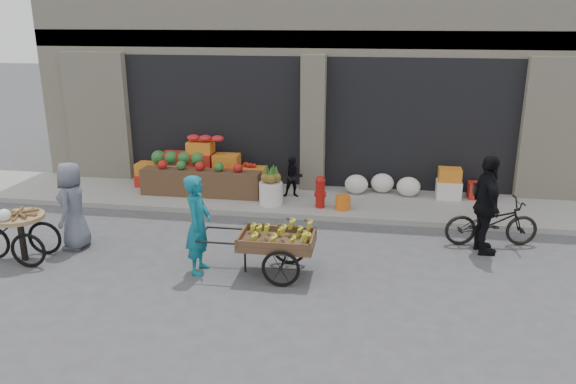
% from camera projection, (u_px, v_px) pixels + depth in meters
% --- Properties ---
extents(ground, '(80.00, 80.00, 0.00)m').
position_uv_depth(ground, '(274.00, 284.00, 8.99)').
color(ground, '#424244').
rests_on(ground, ground).
extents(sidewalk, '(18.00, 2.20, 0.12)m').
position_uv_depth(sidewalk, '(307.00, 201.00, 12.83)').
color(sidewalk, gray).
rests_on(sidewalk, ground).
extents(building, '(14.00, 6.45, 7.00)m').
position_uv_depth(building, '(327.00, 44.00, 15.55)').
color(building, beige).
rests_on(building, ground).
extents(fruit_display, '(3.10, 1.12, 1.24)m').
position_uv_depth(fruit_display, '(206.00, 168.00, 13.31)').
color(fruit_display, red).
rests_on(fruit_display, sidewalk).
extents(pineapple_bin, '(0.52, 0.52, 0.50)m').
position_uv_depth(pineapple_bin, '(271.00, 193.00, 12.39)').
color(pineapple_bin, silver).
rests_on(pineapple_bin, sidewalk).
extents(fire_hydrant, '(0.22, 0.22, 0.71)m').
position_uv_depth(fire_hydrant, '(320.00, 190.00, 12.13)').
color(fire_hydrant, '#A5140F').
rests_on(fire_hydrant, sidewalk).
extents(orange_bucket, '(0.32, 0.32, 0.30)m').
position_uv_depth(orange_bucket, '(343.00, 203.00, 12.07)').
color(orange_bucket, orange).
rests_on(orange_bucket, sidewalk).
extents(right_bay_goods, '(3.35, 0.60, 0.70)m').
position_uv_depth(right_bay_goods, '(424.00, 185.00, 12.88)').
color(right_bay_goods, silver).
rests_on(right_bay_goods, sidewalk).
extents(seated_person, '(0.51, 0.43, 0.93)m').
position_uv_depth(seated_person, '(293.00, 177.00, 12.83)').
color(seated_person, black).
rests_on(seated_person, sidewalk).
extents(banana_cart, '(2.10, 0.93, 0.87)m').
position_uv_depth(banana_cart, '(274.00, 238.00, 9.16)').
color(banana_cart, brown).
rests_on(banana_cart, ground).
extents(vendor_woman, '(0.41, 0.62, 1.68)m').
position_uv_depth(vendor_woman, '(198.00, 225.00, 9.19)').
color(vendor_woman, '#10687B').
rests_on(vendor_woman, ground).
extents(tricycle_cart, '(1.44, 0.90, 0.95)m').
position_uv_depth(tricycle_cart, '(21.00, 230.00, 9.72)').
color(tricycle_cart, '#9E7F51').
rests_on(tricycle_cart, ground).
extents(vendor_grey, '(0.61, 0.85, 1.62)m').
position_uv_depth(vendor_grey, '(73.00, 206.00, 10.20)').
color(vendor_grey, slate).
rests_on(vendor_grey, ground).
extents(bicycle, '(1.79, 0.86, 0.90)m').
position_uv_depth(bicycle, '(491.00, 222.00, 10.42)').
color(bicycle, black).
rests_on(bicycle, ground).
extents(cyclist, '(0.61, 1.12, 1.81)m').
position_uv_depth(cyclist, '(487.00, 205.00, 9.93)').
color(cyclist, black).
rests_on(cyclist, ground).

